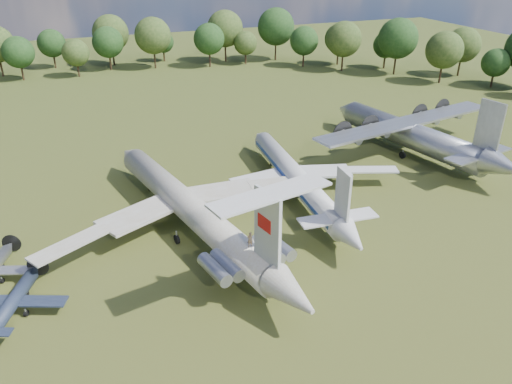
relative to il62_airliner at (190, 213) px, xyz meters
name	(u,v)px	position (x,y,z in m)	size (l,w,h in m)	color
ground	(206,221)	(2.29, 1.35, -2.43)	(300.00, 300.00, 0.00)	#264015
il62_airliner	(190,213)	(0.00, 0.00, 0.00)	(38.14, 49.58, 4.86)	silver
tu104_jet	(296,181)	(16.41, 4.18, -0.35)	(31.23, 41.64, 4.16)	silver
an12_transport	(410,138)	(41.11, 11.21, 0.29)	(36.99, 41.34, 5.44)	#A8AAB0
small_prop_west	(13,306)	(-20.08, -9.16, -1.42)	(10.13, 13.81, 2.03)	black
person_on_il62	(250,239)	(2.89, -13.31, 3.27)	(0.61, 0.40, 1.68)	#9A754E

